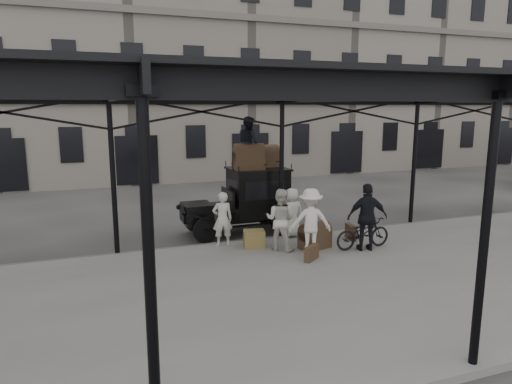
{
  "coord_description": "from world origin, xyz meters",
  "views": [
    {
      "loc": [
        -5.56,
        -10.87,
        4.18
      ],
      "look_at": [
        -0.99,
        1.6,
        1.7
      ],
      "focal_mm": 32.0,
      "sensor_mm": 36.0,
      "label": 1
    }
  ],
  "objects_px": {
    "bicycle": "(363,233)",
    "steamer_trunk_roof_near": "(249,159)",
    "porter_left": "(222,219)",
    "steamer_trunk_platform": "(315,237)",
    "taxi": "(249,197)",
    "porter_official": "(367,217)"
  },
  "relations": [
    {
      "from": "porter_left",
      "to": "steamer_trunk_platform",
      "type": "relative_size",
      "value": 1.86
    },
    {
      "from": "taxi",
      "to": "steamer_trunk_platform",
      "type": "height_order",
      "value": "taxi"
    },
    {
      "from": "steamer_trunk_roof_near",
      "to": "steamer_trunk_platform",
      "type": "xyz_separation_m",
      "value": [
        1.14,
        -2.52,
        -2.06
      ]
    },
    {
      "from": "porter_left",
      "to": "porter_official",
      "type": "relative_size",
      "value": 0.84
    },
    {
      "from": "porter_official",
      "to": "steamer_trunk_roof_near",
      "type": "relative_size",
      "value": 2.0
    },
    {
      "from": "steamer_trunk_roof_near",
      "to": "bicycle",
      "type": "bearing_deg",
      "value": -44.15
    },
    {
      "from": "steamer_trunk_roof_near",
      "to": "steamer_trunk_platform",
      "type": "bearing_deg",
      "value": -58.67
    },
    {
      "from": "taxi",
      "to": "steamer_trunk_roof_near",
      "type": "xyz_separation_m",
      "value": [
        -0.08,
        -0.25,
        1.33
      ]
    },
    {
      "from": "steamer_trunk_roof_near",
      "to": "steamer_trunk_platform",
      "type": "height_order",
      "value": "steamer_trunk_roof_near"
    },
    {
      "from": "porter_official",
      "to": "porter_left",
      "type": "bearing_deg",
      "value": -9.65
    },
    {
      "from": "porter_official",
      "to": "steamer_trunk_roof_near",
      "type": "xyz_separation_m",
      "value": [
        -2.42,
        3.2,
        1.42
      ]
    },
    {
      "from": "bicycle",
      "to": "steamer_trunk_roof_near",
      "type": "relative_size",
      "value": 1.81
    },
    {
      "from": "porter_left",
      "to": "bicycle",
      "type": "bearing_deg",
      "value": 163.21
    },
    {
      "from": "porter_left",
      "to": "taxi",
      "type": "bearing_deg",
      "value": -123.62
    },
    {
      "from": "porter_left",
      "to": "porter_official",
      "type": "height_order",
      "value": "porter_official"
    },
    {
      "from": "porter_left",
      "to": "steamer_trunk_roof_near",
      "type": "distance_m",
      "value": 2.47
    },
    {
      "from": "taxi",
      "to": "bicycle",
      "type": "relative_size",
      "value": 2.09
    },
    {
      "from": "bicycle",
      "to": "steamer_trunk_platform",
      "type": "xyz_separation_m",
      "value": [
        -1.29,
        0.49,
        -0.14
      ]
    },
    {
      "from": "porter_left",
      "to": "steamer_trunk_roof_near",
      "type": "bearing_deg",
      "value": -126.62
    },
    {
      "from": "taxi",
      "to": "steamer_trunk_roof_near",
      "type": "distance_m",
      "value": 1.36
    },
    {
      "from": "porter_left",
      "to": "bicycle",
      "type": "relative_size",
      "value": 0.92
    },
    {
      "from": "porter_left",
      "to": "steamer_trunk_platform",
      "type": "height_order",
      "value": "porter_left"
    }
  ]
}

